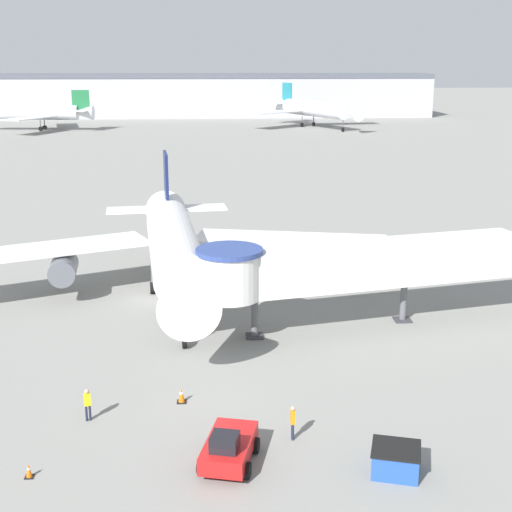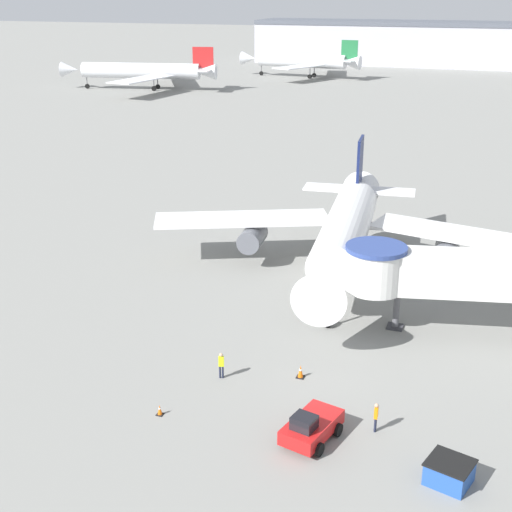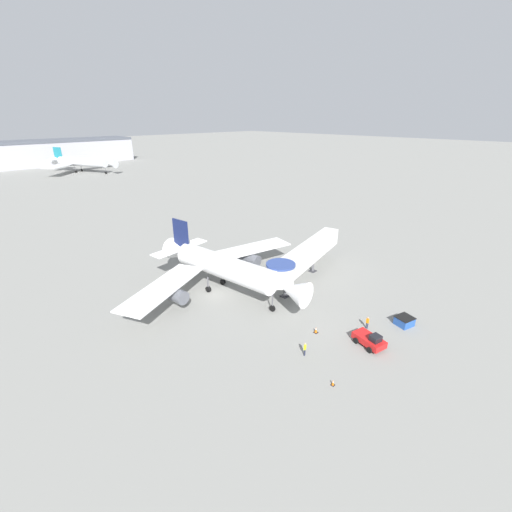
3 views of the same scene
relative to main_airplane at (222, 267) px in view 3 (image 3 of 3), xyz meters
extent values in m
plane|color=gray|center=(-1.34, -0.05, -4.05)|extent=(800.00, 800.00, 0.00)
cylinder|color=white|center=(0.08, -0.70, 0.14)|extent=(5.30, 17.44, 3.48)
cone|color=white|center=(1.35, -12.52, 0.14)|extent=(3.87, 4.18, 3.48)
cone|color=white|center=(-0.98, 9.05, 0.14)|extent=(4.02, 5.56, 3.48)
cube|color=white|center=(-9.24, 1.12, -0.47)|extent=(15.08, 9.82, 0.22)
cube|color=white|center=(8.79, 3.07, -0.47)|extent=(15.20, 7.11, 0.22)
cube|color=#141E4C|center=(-0.95, 8.79, 3.27)|extent=(0.60, 3.41, 4.52)
cube|color=white|center=(-1.00, 9.31, 0.74)|extent=(10.16, 3.44, 0.18)
cylinder|color=#565960|center=(-7.96, 0.18, -1.68)|extent=(2.27, 3.59, 1.91)
cylinder|color=#565960|center=(7.74, 1.87, -1.68)|extent=(2.27, 3.59, 1.91)
cylinder|color=#4C4C51|center=(1.01, -9.34, -2.60)|extent=(0.18, 0.18, 2.00)
cylinder|color=black|center=(1.01, -9.34, -3.60)|extent=(0.36, 0.92, 0.90)
cylinder|color=#4C4C51|center=(-1.71, 1.27, -2.60)|extent=(0.22, 0.22, 2.00)
cylinder|color=black|center=(-1.71, 1.27, -3.60)|extent=(0.49, 0.94, 0.90)
cylinder|color=#4C4C51|center=(1.40, 1.60, -2.60)|extent=(0.22, 0.22, 2.00)
cylinder|color=black|center=(1.40, 1.60, -3.60)|extent=(0.49, 0.94, 0.90)
cube|color=silver|center=(13.50, -5.99, 0.14)|extent=(19.95, 6.98, 2.80)
cylinder|color=silver|center=(3.81, -8.22, 0.14)|extent=(3.90, 3.90, 2.80)
cylinder|color=navy|center=(3.81, -8.22, 1.69)|extent=(4.10, 4.10, 0.30)
cylinder|color=#56565B|center=(5.36, -7.86, -2.66)|extent=(0.44, 0.44, 2.79)
cube|color=#333338|center=(5.36, -7.86, -3.99)|extent=(1.10, 1.10, 0.12)
cylinder|color=#56565B|center=(15.43, -5.55, -2.66)|extent=(0.44, 0.44, 2.79)
cube|color=#333338|center=(15.43, -5.55, -3.99)|extent=(1.10, 1.10, 0.12)
cube|color=red|center=(3.41, -22.29, -3.32)|extent=(2.73, 4.03, 0.76)
cube|color=black|center=(3.21, -23.09, -2.59)|extent=(1.35, 1.27, 0.69)
cylinder|color=black|center=(2.23, -23.04, -3.70)|extent=(0.46, 0.76, 0.71)
cylinder|color=black|center=(4.11, -23.50, -3.70)|extent=(0.46, 0.76, 0.71)
cylinder|color=black|center=(2.71, -21.07, -3.70)|extent=(0.46, 0.76, 0.71)
cylinder|color=black|center=(4.59, -21.54, -3.70)|extent=(0.46, 0.76, 0.71)
cube|color=#234C9E|center=(10.41, -23.47, -3.51)|extent=(2.35, 2.26, 1.08)
cube|color=black|center=(10.41, -23.47, -2.93)|extent=(2.49, 2.40, 0.08)
cube|color=black|center=(-4.98, -22.91, -4.03)|extent=(0.37, 0.37, 0.04)
cone|color=orange|center=(-4.98, -22.91, -3.73)|extent=(0.25, 0.25, 0.58)
cylinder|color=white|center=(-4.98, -22.91, -3.66)|extent=(0.14, 0.14, 0.07)
cube|color=black|center=(1.12, -16.48, -4.03)|extent=(0.48, 0.48, 0.04)
cone|color=orange|center=(1.12, -16.48, -3.64)|extent=(0.33, 0.33, 0.76)
cylinder|color=white|center=(1.12, -16.48, -3.54)|extent=(0.18, 0.18, 0.09)
cylinder|color=#1E2338|center=(-3.39, -18.15, -3.65)|extent=(0.12, 0.12, 0.80)
cylinder|color=#1E2338|center=(-3.23, -18.11, -3.65)|extent=(0.12, 0.12, 0.80)
cube|color=#D1E019|center=(-3.31, -18.13, -2.94)|extent=(0.35, 0.26, 0.63)
sphere|color=tan|center=(-3.31, -18.13, -2.51)|extent=(0.22, 0.22, 0.22)
cylinder|color=#1E2338|center=(6.37, -20.40, -3.65)|extent=(0.12, 0.12, 0.80)
cylinder|color=#1E2338|center=(6.37, -20.57, -3.65)|extent=(0.12, 0.12, 0.80)
cube|color=orange|center=(6.37, -20.48, -2.93)|extent=(0.20, 0.32, 0.64)
sphere|color=tan|center=(6.37, -20.48, -2.51)|extent=(0.22, 0.22, 0.22)
cylinder|color=silver|center=(29.28, 134.72, 0.74)|extent=(14.48, 25.06, 3.95)
cone|color=silver|center=(36.32, 119.62, 0.74)|extent=(5.42, 5.61, 3.95)
cone|color=silver|center=(23.25, 147.67, 0.74)|extent=(6.08, 7.04, 3.95)
cube|color=silver|center=(18.67, 133.42, 0.05)|extent=(15.92, 15.39, 0.22)
cube|color=silver|center=(37.10, 142.01, 0.05)|extent=(16.96, 7.72, 0.22)
cube|color=#19707F|center=(23.37, 147.40, 4.30)|extent=(2.20, 4.35, 5.14)
cube|color=silver|center=(23.12, 147.94, 1.43)|extent=(11.48, 7.68, 0.18)
cylinder|color=#4C4C51|center=(34.58, 123.34, -2.37)|extent=(0.18, 0.18, 2.27)
cylinder|color=black|center=(34.58, 123.34, -3.50)|extent=(0.70, 1.11, 1.10)
cylinder|color=#4C4C51|center=(26.31, 136.89, -2.37)|extent=(0.22, 0.22, 2.27)
cylinder|color=black|center=(26.31, 136.89, -3.50)|extent=(0.83, 1.17, 1.10)
cylinder|color=#4C4C51|center=(29.53, 138.39, -2.37)|extent=(0.22, 0.22, 2.27)
cylinder|color=black|center=(29.53, 138.39, -3.50)|extent=(0.83, 1.17, 1.10)
camera|label=1|loc=(2.90, -49.72, 12.82)|focal=50.00mm
camera|label=2|loc=(11.16, -52.56, 17.73)|focal=50.00mm
camera|label=3|loc=(-29.13, -36.16, 20.77)|focal=24.00mm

